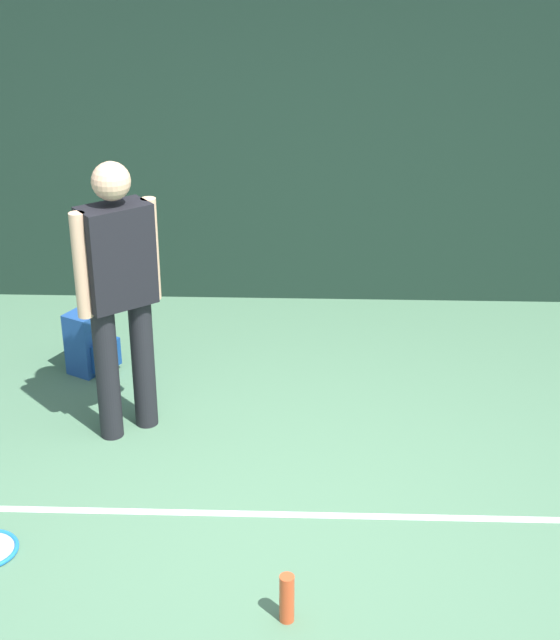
# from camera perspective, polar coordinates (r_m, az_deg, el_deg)

# --- Properties ---
(ground_plane) EXTENTS (12.00, 12.00, 0.00)m
(ground_plane) POSITION_cam_1_polar(r_m,az_deg,el_deg) (5.22, -0.15, -11.89)
(ground_plane) COLOR #4C7556
(back_fence) EXTENTS (10.00, 0.10, 2.75)m
(back_fence) POSITION_cam_1_polar(r_m,az_deg,el_deg) (7.38, 0.69, 11.26)
(back_fence) COLOR #192D23
(back_fence) RESTS_ON ground
(court_line) EXTENTS (9.00, 0.05, 0.00)m
(court_line) POSITION_cam_1_polar(r_m,az_deg,el_deg) (5.27, -0.13, -11.44)
(court_line) COLOR white
(court_line) RESTS_ON ground
(tennis_player) EXTENTS (0.45, 0.42, 1.70)m
(tennis_player) POSITION_cam_1_polar(r_m,az_deg,el_deg) (5.63, -9.52, 2.04)
(tennis_player) COLOR black
(tennis_player) RESTS_ON ground
(backpack) EXTENTS (0.37, 0.36, 0.44)m
(backpack) POSITION_cam_1_polar(r_m,az_deg,el_deg) (6.71, -11.11, -1.29)
(backpack) COLOR #1E478C
(backpack) RESTS_ON ground
(water_bottle) EXTENTS (0.07, 0.07, 0.25)m
(water_bottle) POSITION_cam_1_polar(r_m,az_deg,el_deg) (4.57, 0.41, -16.17)
(water_bottle) COLOR #D84C26
(water_bottle) RESTS_ON ground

